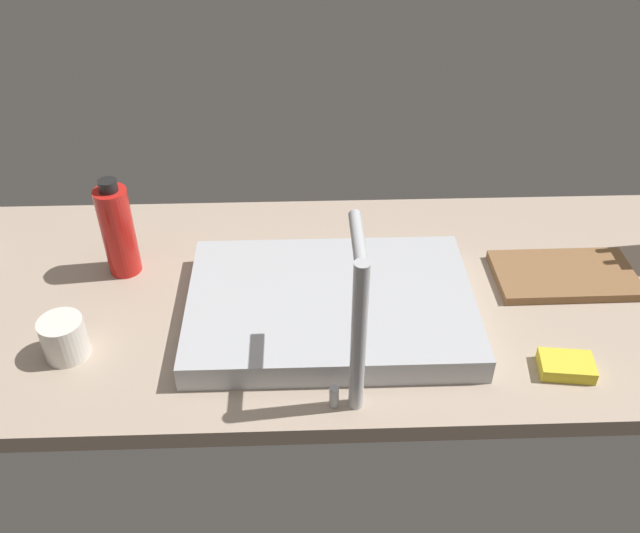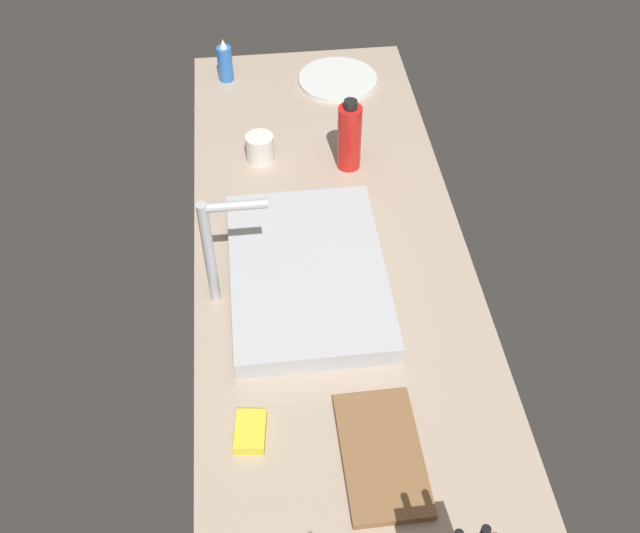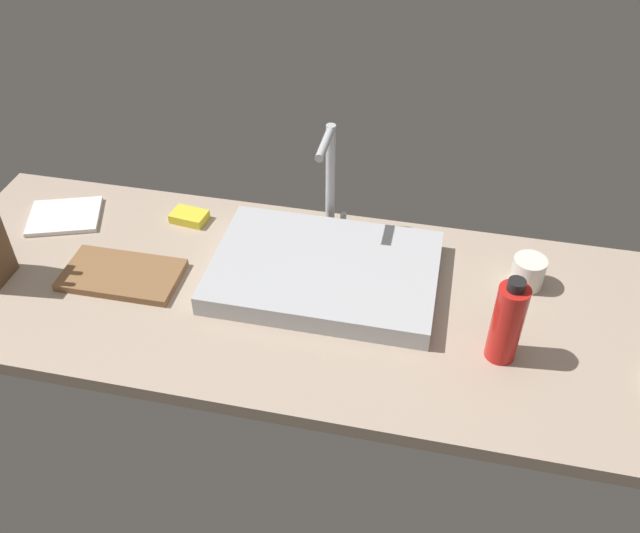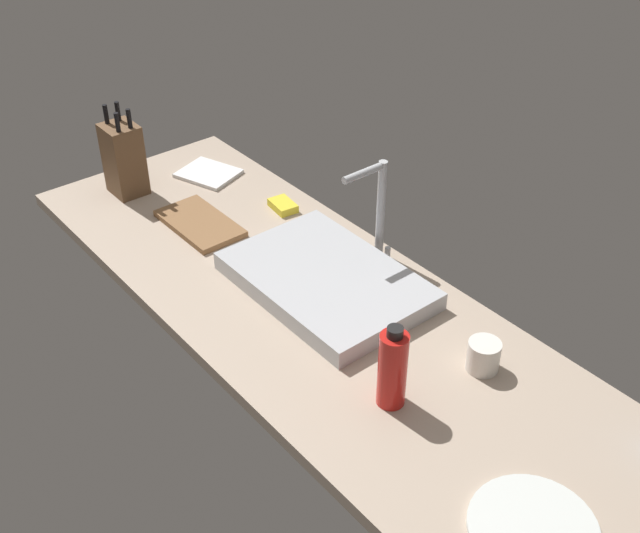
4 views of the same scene
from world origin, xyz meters
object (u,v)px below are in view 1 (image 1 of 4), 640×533
at_px(cutting_board, 564,275).
at_px(coffee_mug, 64,338).
at_px(dish_sponge, 566,366).
at_px(faucet, 357,320).
at_px(water_bottle, 118,230).
at_px(sink_basin, 331,306).

xyz_separation_m(cutting_board, coffee_mug, (0.93, 0.18, 0.03)).
xyz_separation_m(coffee_mug, dish_sponge, (-0.86, 0.07, -0.03)).
height_order(faucet, dish_sponge, faucet).
distance_m(cutting_board, water_bottle, 0.88).
relative_size(coffee_mug, dish_sponge, 0.85).
bearing_deg(faucet, water_bottle, -38.96).
bearing_deg(coffee_mug, dish_sponge, 175.27).
bearing_deg(faucet, sink_basin, -81.72).
bearing_deg(sink_basin, water_bottle, -20.72).
bearing_deg(sink_basin, dish_sponge, 158.70).
bearing_deg(water_bottle, sink_basin, 159.28).
xyz_separation_m(cutting_board, dish_sponge, (0.08, 0.25, 0.00)).
bearing_deg(dish_sponge, water_bottle, -21.00).
distance_m(water_bottle, dish_sponge, 0.86).
xyz_separation_m(sink_basin, cutting_board, (-0.47, -0.09, -0.02)).
bearing_deg(sink_basin, faucet, 98.28).
distance_m(faucet, coffee_mug, 0.52).
xyz_separation_m(cutting_board, water_bottle, (0.88, -0.06, 0.09)).
height_order(cutting_board, water_bottle, water_bottle).
xyz_separation_m(sink_basin, faucet, (-0.03, 0.20, 0.15)).
distance_m(cutting_board, coffee_mug, 0.95).
relative_size(sink_basin, faucet, 1.81).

